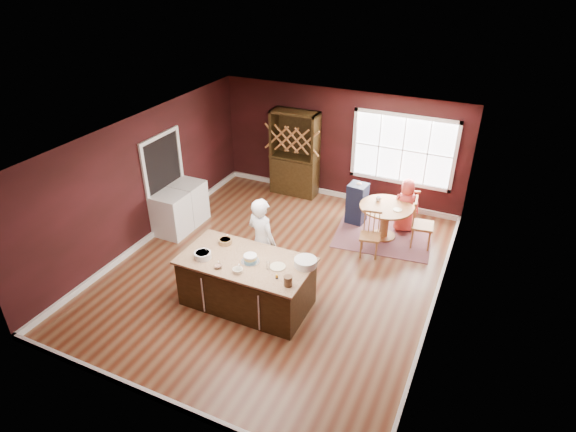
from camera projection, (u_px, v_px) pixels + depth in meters
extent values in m
plane|color=brown|center=(276.00, 270.00, 9.38)|extent=(7.00, 7.00, 0.00)
plane|color=white|center=(275.00, 139.00, 8.05)|extent=(7.00, 7.00, 0.00)
plane|color=black|center=(340.00, 145.00, 11.48)|extent=(6.00, 0.00, 6.00)
plane|color=black|center=(151.00, 332.00, 5.96)|extent=(6.00, 0.00, 6.00)
plane|color=black|center=(144.00, 180.00, 9.82)|extent=(0.00, 7.00, 7.00)
plane|color=black|center=(445.00, 247.00, 7.62)|extent=(0.00, 7.00, 7.00)
cube|color=black|center=(247.00, 284.00, 8.32)|extent=(2.16, 1.09, 0.83)
cube|color=#DABA85|center=(246.00, 261.00, 8.08)|extent=(2.24, 1.17, 0.04)
cylinder|color=brown|center=(383.00, 236.00, 10.45)|extent=(0.52, 0.52, 0.04)
cylinder|color=brown|center=(384.00, 222.00, 10.28)|extent=(0.19, 0.19, 0.67)
cylinder|color=brown|center=(386.00, 207.00, 10.10)|extent=(1.12, 1.12, 0.04)
imported|color=white|center=(262.00, 241.00, 8.69)|extent=(0.72, 0.58, 1.72)
cylinder|color=white|center=(203.00, 255.00, 8.10)|extent=(0.29, 0.29, 0.11)
cylinder|color=olive|center=(225.00, 241.00, 8.50)|extent=(0.24, 0.24, 0.09)
cylinder|color=silver|center=(218.00, 267.00, 7.86)|extent=(0.14, 0.14, 0.05)
cylinder|color=beige|center=(238.00, 270.00, 7.76)|extent=(0.17, 0.17, 0.06)
cylinder|color=silver|center=(268.00, 265.00, 7.82)|extent=(0.07, 0.07, 0.14)
cylinder|color=#FFE2AE|center=(278.00, 267.00, 7.89)|extent=(0.27, 0.27, 0.02)
cylinder|color=white|center=(305.00, 262.00, 7.89)|extent=(0.38, 0.38, 0.13)
cylinder|color=#4F2B1B|center=(288.00, 281.00, 7.43)|extent=(0.14, 0.14, 0.17)
cube|color=brown|center=(383.00, 236.00, 10.46)|extent=(2.19, 1.78, 0.01)
imported|color=#E84D49|center=(406.00, 205.00, 10.42)|extent=(0.68, 0.55, 1.21)
cylinder|color=beige|center=(398.00, 210.00, 9.94)|extent=(0.19, 0.19, 0.01)
imported|color=white|center=(378.00, 199.00, 10.27)|extent=(0.14, 0.14, 0.09)
cube|color=#2F1F0E|center=(295.00, 154.00, 11.79)|extent=(1.16, 0.48, 2.13)
cube|color=white|center=(172.00, 215.00, 10.34)|extent=(0.65, 0.63, 0.94)
cube|color=silver|center=(189.00, 202.00, 10.84)|extent=(0.65, 0.63, 0.94)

